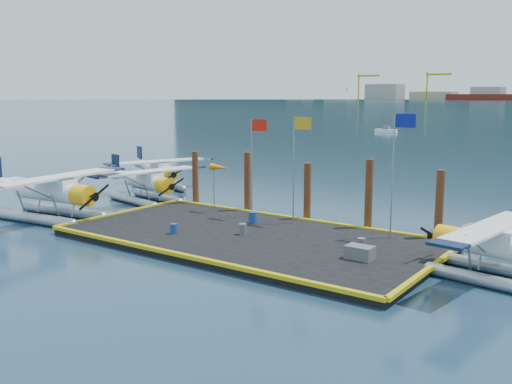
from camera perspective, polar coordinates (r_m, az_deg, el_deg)
ground at (r=30.85m, az=-0.81°, el=-5.02°), size 4000.00×4000.00×0.00m
dock at (r=30.80m, az=-0.81°, el=-4.66°), size 20.00×10.00×0.40m
dock_bumpers at (r=30.73m, az=-0.81°, el=-4.14°), size 20.25×10.25×0.18m
seaplane_a at (r=37.94m, az=-19.71°, el=-0.27°), size 9.69×10.69×3.78m
seaplane_b at (r=42.32m, az=-10.82°, el=0.79°), size 8.43×9.17×3.25m
seaplane_c at (r=48.45m, az=-9.70°, el=1.95°), size 8.51×8.95×3.27m
seaplane_d at (r=26.18m, az=23.04°, el=-5.38°), size 8.15×8.96×3.17m
drum_0 at (r=33.37m, az=-0.33°, el=-2.58°), size 0.49×0.49×0.69m
drum_1 at (r=30.75m, az=-1.33°, el=-3.73°), size 0.42×0.42×0.59m
drum_2 at (r=28.35m, az=10.48°, el=-5.09°), size 0.39×0.39×0.56m
drum_3 at (r=31.24m, az=-8.21°, el=-3.66°), size 0.39×0.39×0.55m
crate at (r=26.68m, az=10.34°, el=-5.96°), size 1.24×0.82×0.62m
flagpole_red at (r=34.43m, az=-0.16°, el=3.96°), size 1.14×0.08×6.00m
flagpole_yellow at (r=32.77m, az=4.11°, el=3.85°), size 1.14×0.08×6.20m
flagpole_blue at (r=30.09m, az=13.91°, el=3.40°), size 1.14×0.08×6.50m
windsock at (r=36.22m, az=-3.67°, el=2.37°), size 1.40×0.44×3.12m
piling_0 at (r=39.83m, az=-6.08°, el=1.21°), size 0.44×0.44×4.00m
piling_1 at (r=37.01m, az=-0.86°, el=0.78°), size 0.44×0.44×4.20m
piling_2 at (r=34.60m, az=5.16°, el=-0.22°), size 0.44×0.44×3.80m
piling_3 at (r=32.75m, az=11.21°, el=-0.49°), size 0.44×0.44×4.30m
piling_4 at (r=31.38m, az=17.86°, el=-1.50°), size 0.44×0.44×4.00m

